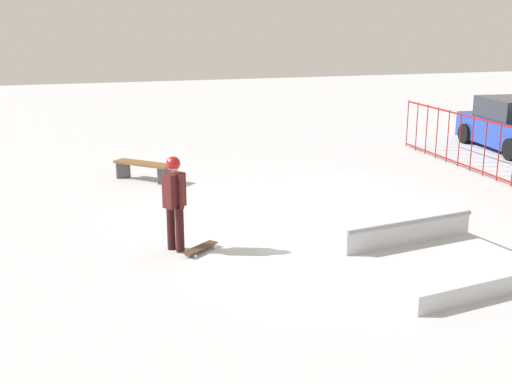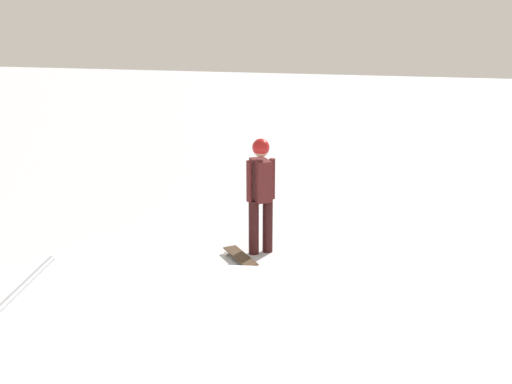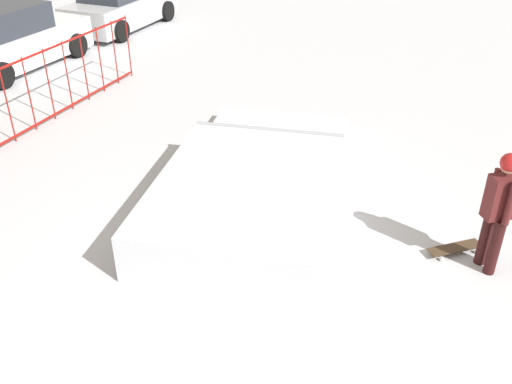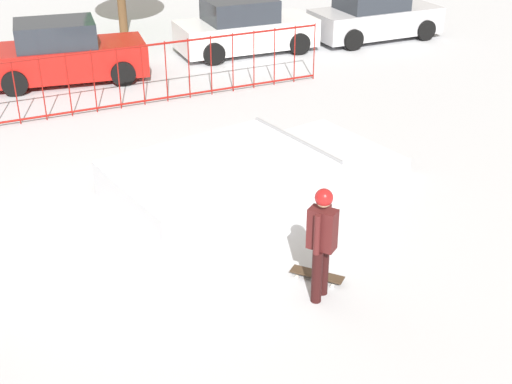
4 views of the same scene
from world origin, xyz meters
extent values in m
plane|color=#B7BABF|center=(0.00, 0.00, 0.00)|extent=(60.00, 60.00, 0.00)
cube|color=silver|center=(1.15, 0.61, 0.35)|extent=(3.98, 3.15, 0.70)
cube|color=silver|center=(3.81, 1.05, 0.15)|extent=(2.20, 2.86, 0.30)
cylinder|color=gray|center=(2.92, 0.91, 0.70)|extent=(0.50, 2.58, 0.08)
cylinder|color=black|center=(1.34, -2.78, 0.41)|extent=(0.15, 0.15, 0.82)
cylinder|color=black|center=(1.16, -2.91, 0.41)|extent=(0.15, 0.15, 0.82)
cube|color=#4C1919|center=(1.25, -2.84, 1.12)|extent=(0.40, 0.44, 0.60)
cylinder|color=#4C1919|center=(1.39, -2.74, 1.12)|extent=(0.09, 0.09, 0.60)
cylinder|color=#4C1919|center=(1.11, -2.94, 1.12)|extent=(0.09, 0.09, 0.60)
sphere|color=tan|center=(1.25, -2.84, 1.57)|extent=(0.22, 0.22, 0.22)
sphere|color=#A51919|center=(1.25, -2.84, 1.60)|extent=(0.25, 0.25, 0.25)
cube|color=#3F2D1E|center=(1.45, -2.44, 0.08)|extent=(0.66, 0.74, 0.02)
cylinder|color=silver|center=(1.72, -2.58, 0.03)|extent=(0.06, 0.06, 0.06)
cylinder|color=silver|center=(1.54, -2.73, 0.03)|extent=(0.06, 0.06, 0.06)
cylinder|color=silver|center=(1.36, -2.15, 0.03)|extent=(0.06, 0.06, 0.06)
cylinder|color=silver|center=(1.18, -2.30, 0.03)|extent=(0.06, 0.06, 0.06)
cylinder|color=maroon|center=(-6.16, 5.93, 0.75)|extent=(0.03, 0.03, 1.50)
cylinder|color=maroon|center=(-5.57, 5.92, 0.75)|extent=(0.03, 0.03, 1.50)
cylinder|color=maroon|center=(-4.98, 5.91, 0.75)|extent=(0.03, 0.03, 1.50)
cylinder|color=maroon|center=(-4.40, 5.91, 0.75)|extent=(0.03, 0.03, 1.50)
cylinder|color=maroon|center=(-3.81, 5.90, 0.75)|extent=(0.03, 0.03, 1.50)
cylinder|color=maroon|center=(-3.23, 5.90, 0.75)|extent=(0.03, 0.03, 1.50)
cylinder|color=maroon|center=(-2.64, 5.89, 0.75)|extent=(0.03, 0.03, 1.50)
cylinder|color=maroon|center=(-2.05, 5.88, 0.75)|extent=(0.03, 0.03, 1.50)
cylinder|color=maroon|center=(-1.47, 5.88, 0.75)|extent=(0.03, 0.03, 1.50)
cube|color=brown|center=(-4.07, -2.73, 0.45)|extent=(1.40, 1.42, 0.06)
cube|color=#4C4C51|center=(-3.62, -2.27, 0.21)|extent=(0.08, 0.36, 0.42)
cube|color=#4C4C51|center=(-4.52, -3.20, 0.21)|extent=(0.08, 0.36, 0.42)
cube|color=#262B33|center=(-4.92, 8.82, 1.28)|extent=(2.14, 1.70, 0.64)
cylinder|color=black|center=(-3.46, 7.81, 0.32)|extent=(0.66, 0.28, 0.64)
cylinder|color=black|center=(-5.97, 9.78, 0.32)|extent=(0.66, 0.28, 0.64)
cylinder|color=black|center=(-6.15, 8.09, 0.32)|extent=(0.66, 0.28, 0.64)
camera|label=1|loc=(12.30, -4.67, 4.09)|focal=46.05mm
camera|label=2|loc=(-0.75, 5.40, 3.44)|focal=42.91mm
camera|label=3|loc=(-5.55, -2.21, 4.82)|focal=39.85mm
camera|label=4|loc=(-3.14, -9.81, 5.90)|focal=49.09mm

